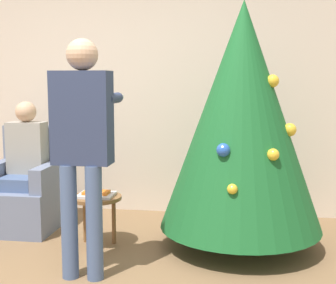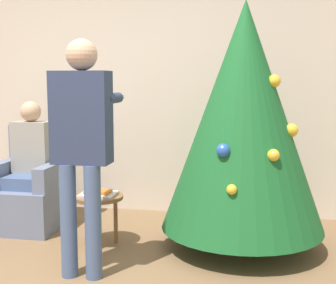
{
  "view_description": "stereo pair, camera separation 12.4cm",
  "coord_description": "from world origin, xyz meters",
  "px_view_note": "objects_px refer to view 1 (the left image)",
  "views": [
    {
      "loc": [
        1.11,
        -2.75,
        1.43
      ],
      "look_at": [
        0.58,
        0.8,
        0.96
      ],
      "focal_mm": 50.0,
      "sensor_mm": 36.0,
      "label": 1
    },
    {
      "loc": [
        1.23,
        -2.73,
        1.43
      ],
      "look_at": [
        0.58,
        0.8,
        0.96
      ],
      "focal_mm": 50.0,
      "sensor_mm": 36.0,
      "label": 2
    }
  ],
  "objects_px": {
    "christmas_tree": "(242,116)",
    "armchair": "(27,193)",
    "person_seated": "(24,160)",
    "person_standing": "(82,136)",
    "side_stool": "(96,203)"
  },
  "relations": [
    {
      "from": "armchair",
      "to": "person_standing",
      "type": "bearing_deg",
      "value": -47.94
    },
    {
      "from": "armchair",
      "to": "side_stool",
      "type": "relative_size",
      "value": 2.21
    },
    {
      "from": "christmas_tree",
      "to": "person_seated",
      "type": "xyz_separation_m",
      "value": [
        -2.06,
        0.22,
        -0.46
      ]
    },
    {
      "from": "christmas_tree",
      "to": "armchair",
      "type": "xyz_separation_m",
      "value": [
        -2.06,
        0.25,
        -0.8
      ]
    },
    {
      "from": "christmas_tree",
      "to": "person_seated",
      "type": "distance_m",
      "value": 2.12
    },
    {
      "from": "christmas_tree",
      "to": "armchair",
      "type": "distance_m",
      "value": 2.22
    },
    {
      "from": "person_standing",
      "to": "side_stool",
      "type": "xyz_separation_m",
      "value": [
        -0.1,
        0.61,
        -0.66
      ]
    },
    {
      "from": "person_seated",
      "to": "side_stool",
      "type": "xyz_separation_m",
      "value": [
        0.83,
        -0.39,
        -0.29
      ]
    },
    {
      "from": "christmas_tree",
      "to": "armchair",
      "type": "height_order",
      "value": "christmas_tree"
    },
    {
      "from": "armchair",
      "to": "person_seated",
      "type": "bearing_deg",
      "value": -90.0
    },
    {
      "from": "person_seated",
      "to": "person_standing",
      "type": "height_order",
      "value": "person_standing"
    },
    {
      "from": "armchair",
      "to": "person_standing",
      "type": "xyz_separation_m",
      "value": [
        0.93,
        -1.03,
        0.7
      ]
    },
    {
      "from": "person_seated",
      "to": "person_standing",
      "type": "distance_m",
      "value": 1.42
    },
    {
      "from": "armchair",
      "to": "person_seated",
      "type": "distance_m",
      "value": 0.34
    },
    {
      "from": "christmas_tree",
      "to": "person_standing",
      "type": "distance_m",
      "value": 1.37
    }
  ]
}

